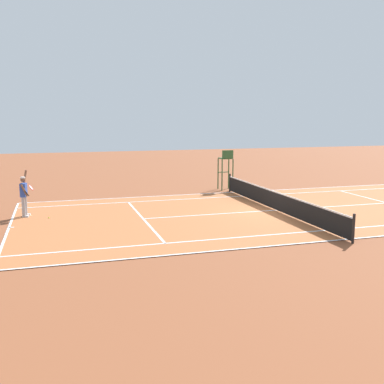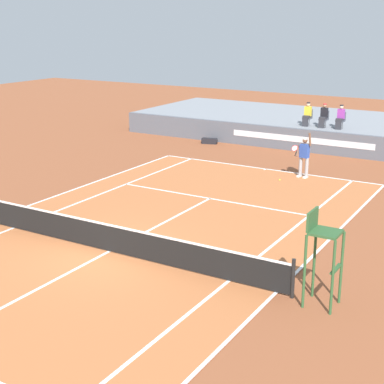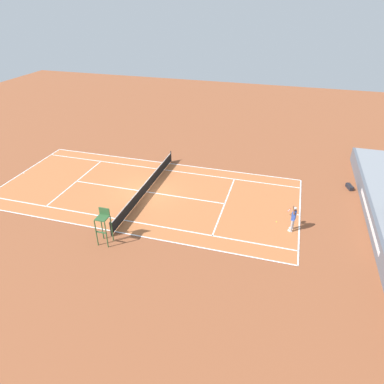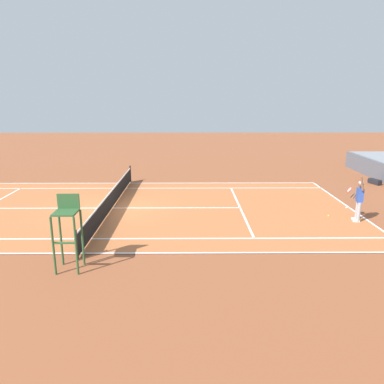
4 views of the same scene
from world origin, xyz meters
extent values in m
plane|color=brown|center=(0.00, 0.00, 0.00)|extent=(80.00, 80.00, 0.00)
cube|color=#B76638|center=(0.00, 0.00, 0.01)|extent=(10.98, 23.78, 0.02)
cube|color=white|center=(0.00, 11.89, 0.02)|extent=(10.98, 0.10, 0.01)
cube|color=white|center=(0.00, -11.89, 0.02)|extent=(10.98, 0.10, 0.01)
cube|color=white|center=(-5.49, 0.00, 0.02)|extent=(0.10, 23.78, 0.01)
cube|color=white|center=(5.49, 0.00, 0.02)|extent=(0.10, 23.78, 0.01)
cube|color=white|center=(-4.11, 0.00, 0.02)|extent=(0.10, 23.78, 0.01)
cube|color=white|center=(4.11, 0.00, 0.02)|extent=(0.10, 23.78, 0.01)
cube|color=white|center=(0.00, 6.40, 0.02)|extent=(8.22, 0.10, 0.01)
cube|color=white|center=(0.00, -6.40, 0.02)|extent=(8.22, 0.10, 0.01)
cube|color=white|center=(0.00, 0.00, 0.02)|extent=(0.10, 12.80, 0.01)
cube|color=white|center=(0.00, 11.79, 0.02)|extent=(0.10, 0.20, 0.01)
cube|color=white|center=(0.00, -11.79, 0.02)|extent=(0.10, 0.20, 0.01)
cylinder|color=black|center=(-5.94, 0.00, 0.54)|extent=(0.10, 0.10, 1.07)
cylinder|color=black|center=(5.94, 0.00, 0.54)|extent=(0.10, 0.10, 1.07)
cube|color=black|center=(0.00, 0.00, 0.48)|extent=(11.78, 0.02, 0.84)
cube|color=white|center=(0.00, 0.00, 0.90)|extent=(11.78, 0.03, 0.06)
cube|color=#565B66|center=(0.00, 16.47, 0.61)|extent=(22.60, 0.24, 1.21)
cube|color=silver|center=(0.00, 16.35, 0.67)|extent=(7.91, 0.01, 0.32)
cylinder|color=#9E9EA3|center=(2.19, 11.35, 0.46)|extent=(0.15, 0.15, 0.92)
cylinder|color=#9E9EA3|center=(1.87, 11.41, 0.46)|extent=(0.15, 0.15, 0.92)
cube|color=white|center=(2.18, 11.29, 0.05)|extent=(0.17, 0.30, 0.10)
cube|color=white|center=(1.86, 11.35, 0.05)|extent=(0.17, 0.30, 0.10)
cube|color=#2D4CA8|center=(2.03, 11.38, 1.22)|extent=(0.44, 0.31, 0.60)
sphere|color=brown|center=(2.03, 11.38, 1.69)|extent=(0.22, 0.22, 0.22)
cylinder|color=white|center=(2.03, 11.38, 1.78)|extent=(0.21, 0.21, 0.06)
cylinder|color=brown|center=(2.28, 11.30, 1.78)|extent=(0.13, 0.23, 0.61)
cylinder|color=brown|center=(1.76, 11.33, 1.24)|extent=(0.15, 0.34, 0.56)
cylinder|color=black|center=(1.69, 11.22, 1.11)|extent=(0.07, 0.19, 0.25)
torus|color=red|center=(1.69, 11.04, 1.37)|extent=(0.34, 0.25, 0.26)
cylinder|color=silver|center=(1.69, 11.04, 1.37)|extent=(0.30, 0.21, 0.22)
sphere|color=#D1E533|center=(1.34, 10.35, 0.03)|extent=(0.07, 0.07, 0.07)
cylinder|color=#2D562D|center=(7.05, 0.35, 0.95)|extent=(0.07, 0.07, 1.90)
cylinder|color=#2D562D|center=(7.05, -0.35, 0.95)|extent=(0.07, 0.07, 1.90)
cylinder|color=#2D562D|center=(6.35, 0.35, 0.95)|extent=(0.07, 0.07, 1.90)
cylinder|color=#2D562D|center=(6.35, -0.35, 0.95)|extent=(0.07, 0.07, 1.90)
cube|color=#2D562D|center=(6.70, 0.00, 1.93)|extent=(0.70, 0.70, 0.06)
cube|color=#2D562D|center=(6.35, 0.00, 2.20)|extent=(0.06, 0.70, 0.48)
cube|color=#2D562D|center=(7.02, 0.00, 1.04)|extent=(0.10, 0.70, 0.04)
cube|color=black|center=(-5.17, 15.71, 0.16)|extent=(0.90, 0.57, 0.32)
cylinder|color=black|center=(-5.57, 15.58, 0.16)|extent=(0.16, 0.32, 0.32)
cylinder|color=black|center=(-4.77, 15.84, 0.16)|extent=(0.16, 0.32, 0.32)
camera|label=1|loc=(-19.37, 10.03, 4.45)|focal=42.93mm
camera|label=2|loc=(10.64, -12.98, 6.86)|focal=54.74mm
camera|label=3|loc=(21.80, 10.15, 13.93)|focal=32.07mm
camera|label=4|loc=(17.64, 3.85, 5.42)|focal=34.46mm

